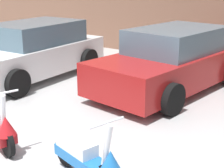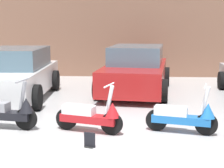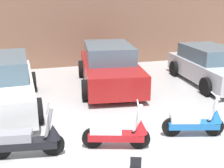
% 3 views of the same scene
% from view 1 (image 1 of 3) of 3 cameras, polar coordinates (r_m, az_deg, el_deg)
% --- Properties ---
extents(scooter_front_center, '(1.36, 0.62, 0.96)m').
position_cam_1_polar(scooter_front_center, '(4.42, -3.90, -12.19)').
color(scooter_front_center, black).
rests_on(scooter_front_center, ground_plane).
extents(car_rear_left, '(2.15, 4.24, 1.42)m').
position_cam_1_polar(car_rear_left, '(9.19, -13.17, 5.29)').
color(car_rear_left, white).
rests_on(car_rear_left, ground_plane).
extents(car_rear_center, '(2.41, 4.37, 1.42)m').
position_cam_1_polar(car_rear_center, '(8.05, 9.96, 3.83)').
color(car_rear_center, maroon).
rests_on(car_rear_center, ground_plane).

